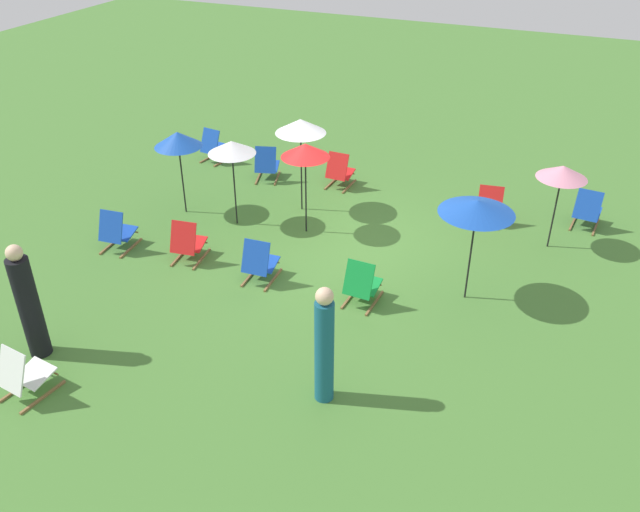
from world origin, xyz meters
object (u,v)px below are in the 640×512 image
deckchair_0 (267,165)px  deckchair_7 (24,375)px  deckchair_8 (489,206)px  umbrella_5 (563,172)px  deckchair_1 (340,171)px  deckchair_9 (188,243)px  deckchair_4 (260,262)px  deckchair_6 (587,210)px  person_1 (28,304)px  umbrella_1 (477,207)px  umbrella_4 (301,126)px  umbrella_0 (232,148)px  deckchair_3 (117,232)px  deckchair_10 (362,284)px  umbrella_2 (178,139)px  umbrella_3 (305,151)px  deckchair_2 (214,147)px  person_0 (324,346)px

deckchair_0 → deckchair_7: bearing=74.4°
deckchair_8 → umbrella_5: size_ratio=0.50×
deckchair_1 → deckchair_9: size_ratio=1.00×
deckchair_0 → deckchair_4: (-1.82, 3.83, 0.00)m
deckchair_6 → person_1: size_ratio=0.44×
umbrella_1 → umbrella_4: umbrella_4 is taller
umbrella_1 → umbrella_0: bearing=-9.3°
deckchair_1 → deckchair_3: size_ratio=1.00×
deckchair_10 → umbrella_4: (2.34, -2.74, 1.47)m
umbrella_2 → deckchair_8: bearing=-161.0°
deckchair_1 → umbrella_2: size_ratio=0.47×
umbrella_3 → person_1: person_1 is taller
deckchair_10 → umbrella_1: bearing=-149.2°
deckchair_10 → umbrella_1: size_ratio=0.45×
deckchair_2 → deckchair_10: size_ratio=1.00×
deckchair_3 → umbrella_4: size_ratio=0.42×
deckchair_0 → umbrella_1: bearing=133.8°
deckchair_0 → umbrella_5: 6.49m
umbrella_3 → deckchair_10: bearing=134.5°
umbrella_0 → umbrella_4: umbrella_4 is taller
deckchair_2 → deckchair_6: bearing=-171.4°
deckchair_1 → deckchair_0: bearing=12.8°
deckchair_0 → umbrella_2: umbrella_2 is taller
deckchair_2 → umbrella_2: size_ratio=0.47×
umbrella_2 → deckchair_7: bearing=100.5°
deckchair_8 → person_1: person_1 is taller
deckchair_10 → umbrella_5: 4.30m
deckchair_7 → umbrella_0: bearing=-84.2°
deckchair_0 → umbrella_4: umbrella_4 is taller
deckchair_4 → umbrella_4: 3.19m
umbrella_5 → person_0: (2.35, 5.50, -0.65)m
umbrella_0 → umbrella_4: 1.47m
deckchair_1 → person_1: 7.51m
deckchair_1 → deckchair_6: 5.27m
deckchair_1 → umbrella_4: 2.02m
deckchair_3 → deckchair_4: (-2.99, -0.09, 0.00)m
umbrella_4 → deckchair_6: bearing=-164.7°
deckchair_4 → umbrella_0: (1.42, -1.69, 1.28)m
umbrella_4 → deckchair_3: bearing=48.7°
umbrella_1 → umbrella_2: (6.11, -0.82, -0.11)m
umbrella_2 → person_1: bearing=96.3°
deckchair_3 → umbrella_5: (-7.53, -3.31, 1.18)m
person_0 → person_1: 4.38m
deckchair_0 → umbrella_3: bearing=117.1°
umbrella_2 → umbrella_5: (-7.20, -1.50, -0.06)m
deckchair_1 → umbrella_4: bearing=78.9°
deckchair_9 → umbrella_0: (-0.11, -1.60, 1.28)m
deckchair_3 → umbrella_1: umbrella_1 is taller
deckchair_7 → umbrella_0: (-0.20, -5.55, 1.28)m
umbrella_5 → deckchair_7: bearing=49.0°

